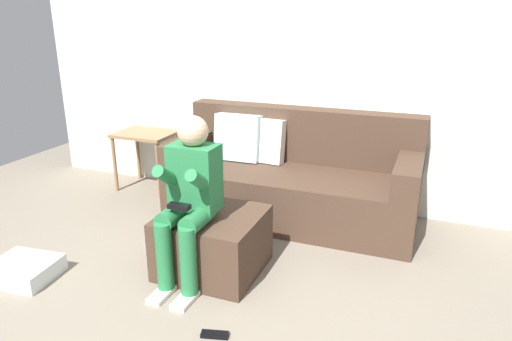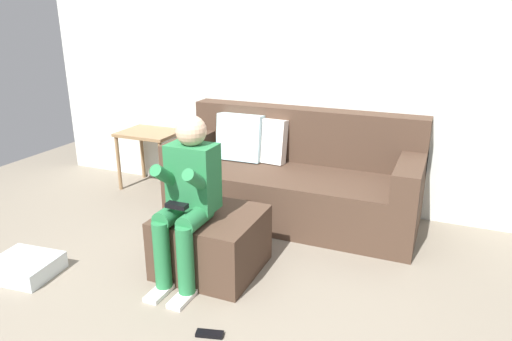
% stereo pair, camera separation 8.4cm
% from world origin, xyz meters
% --- Properties ---
extents(wall_back, '(5.32, 0.10, 2.46)m').
position_xyz_m(wall_back, '(0.00, 2.44, 1.23)').
color(wall_back, silver).
rests_on(wall_back, ground_plane).
extents(couch_sectional, '(2.10, 0.85, 0.92)m').
position_xyz_m(couch_sectional, '(0.13, 2.03, 0.34)').
color(couch_sectional, '#473326').
rests_on(couch_sectional, ground_plane).
extents(ottoman, '(0.66, 0.63, 0.42)m').
position_xyz_m(ottoman, '(-0.09, 0.93, 0.21)').
color(ottoman, '#473326').
rests_on(ottoman, ground_plane).
extents(person_seated, '(0.31, 0.55, 1.11)m').
position_xyz_m(person_seated, '(-0.17, 0.77, 0.62)').
color(person_seated, '#26723F').
rests_on(person_seated, ground_plane).
extents(storage_bin, '(0.45, 0.40, 0.12)m').
position_xyz_m(storage_bin, '(-1.24, 0.36, 0.06)').
color(storage_bin, silver).
rests_on(storage_bin, ground_plane).
extents(side_table, '(0.57, 0.45, 0.59)m').
position_xyz_m(side_table, '(-1.43, 2.15, 0.49)').
color(side_table, olive).
rests_on(side_table, ground_plane).
extents(remote_near_ottoman, '(0.16, 0.09, 0.02)m').
position_xyz_m(remote_near_ottoman, '(0.24, 0.29, 0.01)').
color(remote_near_ottoman, black).
rests_on(remote_near_ottoman, ground_plane).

